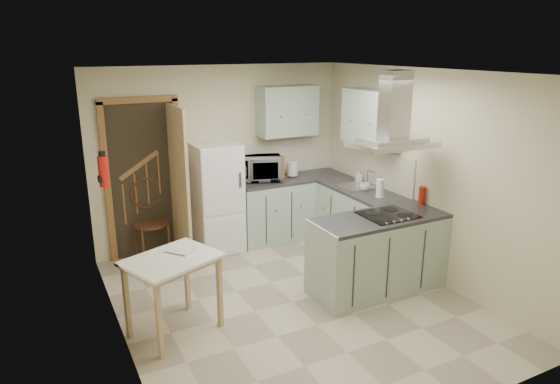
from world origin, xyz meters
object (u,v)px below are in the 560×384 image
microwave (259,168)px  extractor_hood (392,144)px  drop_leaf_table (174,295)px  fridge (217,198)px  bentwood_chair (151,224)px  peninsula (378,254)px

microwave → extractor_hood: bearing=-53.7°
extractor_hood → drop_leaf_table: size_ratio=1.06×
drop_leaf_table → extractor_hood: bearing=-26.2°
fridge → bentwood_chair: (-0.89, 0.11, -0.26)m
bentwood_chair → microwave: bearing=-5.9°
peninsula → extractor_hood: 1.27m
drop_leaf_table → microwave: bearing=24.3°
peninsula → drop_leaf_table: size_ratio=1.83×
extractor_hood → drop_leaf_table: (-2.44, 0.19, -1.32)m
extractor_hood → drop_leaf_table: 2.78m
fridge → peninsula: fridge is taller
fridge → extractor_hood: 2.57m
peninsula → fridge: bearing=121.7°
peninsula → microwave: (-0.54, 2.06, 0.62)m
peninsula → microwave: size_ratio=2.53×
peninsula → microwave: bearing=104.8°
microwave → drop_leaf_table: bearing=-115.0°
drop_leaf_table → microwave: microwave is taller
drop_leaf_table → bentwood_chair: (0.23, 1.90, 0.09)m
fridge → microwave: bearing=6.4°
fridge → bentwood_chair: fridge is taller
fridge → drop_leaf_table: size_ratio=1.77×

